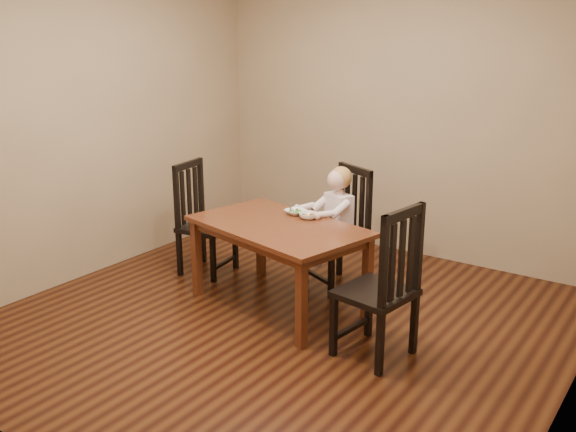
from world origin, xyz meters
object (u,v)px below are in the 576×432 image
Objects in this scene: chair_child at (341,230)px; chair_left at (202,220)px; bowl_peas at (296,212)px; bowl_veg at (308,216)px; dining_table at (278,234)px; chair_right at (382,287)px; toddler at (337,215)px.

chair_left is (-1.19, -0.43, -0.01)m from chair_child.
bowl_peas is 0.16m from bowl_veg.
chair_right is at bearing -15.21° from dining_table.
bowl_veg is at bearing 68.39° from chair_right.
dining_table is at bearing 69.06° from chair_left.
bowl_peas is (0.97, 0.07, 0.22)m from chair_left.
chair_child is at bearing 74.01° from dining_table.
chair_child is 1.88× the size of toddler.
bowl_veg is at bearing 83.13° from chair_left.
chair_child is at bearing 101.50° from chair_left.
chair_child is at bearing 57.85° from bowl_peas.
dining_table is at bearing 83.13° from chair_right.
chair_child reaches higher than chair_left.
bowl_peas is (-0.04, 0.29, 0.10)m from dining_table.
chair_left reaches higher than dining_table.
chair_right is 1.24m from bowl_peas.
toddler is at bearing 81.21° from bowl_veg.
bowl_peas is at bearing 81.50° from chair_child.
dining_table is 9.24× the size of bowl_peas.
bowl_peas is at bearing 164.38° from bowl_veg.
toddler reaches higher than bowl_veg.
bowl_veg is (-0.93, 0.54, 0.19)m from chair_right.
chair_child reaches higher than bowl_peas.
chair_child is at bearing 50.73° from chair_right.
dining_table is 1.41× the size of chair_right.
bowl_veg reaches higher than bowl_peas.
dining_table is 0.63m from toddler.
chair_child is at bearing -90.00° from toddler.
toddler is at bearing 56.66° from bowl_peas.
chair_child reaches higher than toddler.
dining_table is 1.08m from chair_right.
dining_table is 10.11× the size of bowl_veg.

